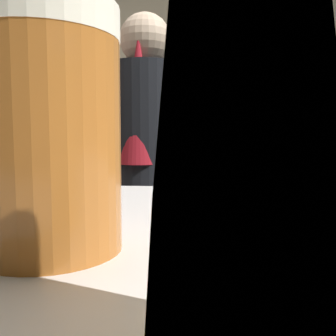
{
  "coord_description": "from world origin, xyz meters",
  "views": [
    {
      "loc": [
        0.19,
        -1.22,
        1.14
      ],
      "look_at": [
        0.16,
        -0.75,
        1.1
      ],
      "focal_mm": 37.9,
      "sensor_mm": 36.0,
      "label": 1
    }
  ],
  "objects": [
    {
      "name": "chefs_knife",
      "position": [
        0.28,
        0.74,
        0.91
      ],
      "size": [
        0.24,
        0.03,
        0.01
      ],
      "primitive_type": "cube",
      "rotation": [
        0.0,
        0.0,
        0.0
      ],
      "color": "silver",
      "rests_on": "prep_counter"
    },
    {
      "name": "bottle_soy",
      "position": [
        -0.3,
        1.98,
        1.17
      ],
      "size": [
        0.05,
        0.05,
        0.27
      ],
      "color": "black",
      "rests_on": "back_shelf"
    },
    {
      "name": "mixing_bowl",
      "position": [
        -0.35,
        0.8,
        0.94
      ],
      "size": [
        0.22,
        0.22,
        0.06
      ],
      "primitive_type": "cylinder",
      "color": "#476C82",
      "rests_on": "prep_counter"
    },
    {
      "name": "prep_counter",
      "position": [
        0.35,
        0.79,
        0.45
      ],
      "size": [
        2.1,
        0.6,
        0.91
      ],
      "primitive_type": "cube",
      "color": "#4A382E",
      "rests_on": "ground"
    },
    {
      "name": "bartender",
      "position": [
        -0.0,
        0.33,
        0.97
      ],
      "size": [
        0.46,
        0.53,
        1.67
      ],
      "rotation": [
        0.0,
        0.0,
        1.45
      ],
      "color": "#363137",
      "rests_on": "ground"
    },
    {
      "name": "wall_back",
      "position": [
        0.0,
        2.2,
        1.35
      ],
      "size": [
        5.2,
        0.1,
        2.7
      ],
      "primitive_type": "cube",
      "color": "gray",
      "rests_on": "ground"
    },
    {
      "name": "pint_glass_near",
      "position": [
        0.12,
        -1.03,
        1.15
      ],
      "size": [
        0.08,
        0.08,
        0.13
      ],
      "color": "#AC6227",
      "rests_on": "bar_counter"
    },
    {
      "name": "pint_glass_far",
      "position": [
        0.21,
        -1.14,
        1.15
      ],
      "size": [
        0.07,
        0.07,
        0.13
      ],
      "color": "#D3B752",
      "rests_on": "bar_counter"
    },
    {
      "name": "knife_block",
      "position": [
        0.7,
        0.7,
        1.01
      ],
      "size": [
        0.1,
        0.08,
        0.28
      ],
      "color": "olive",
      "rests_on": "prep_counter"
    },
    {
      "name": "bottle_hot_sauce",
      "position": [
        0.11,
        1.98,
        1.16
      ],
      "size": [
        0.06,
        0.06,
        0.25
      ],
      "color": "#558434",
      "rests_on": "back_shelf"
    },
    {
      "name": "back_shelf",
      "position": [
        0.11,
        1.92,
        0.53
      ],
      "size": [
        0.95,
        0.36,
        1.06
      ],
      "primitive_type": "cube",
      "color": "#363D3A",
      "rests_on": "ground"
    }
  ]
}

